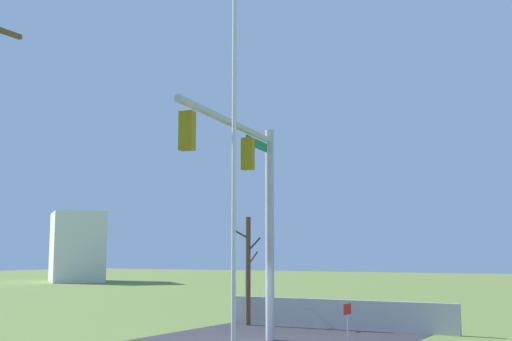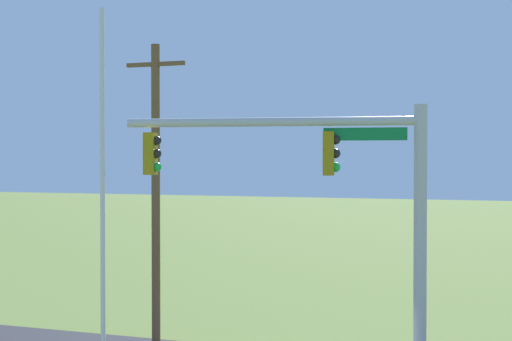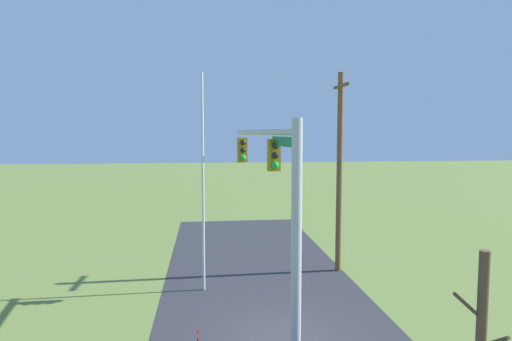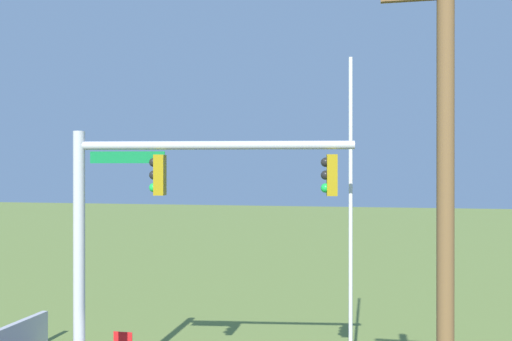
# 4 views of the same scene
# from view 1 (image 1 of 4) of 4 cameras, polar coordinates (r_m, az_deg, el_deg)

# --- Properties ---
(sidewalk_corner) EXTENTS (6.00, 6.00, 0.01)m
(sidewalk_corner) POSITION_cam_1_polar(r_m,az_deg,el_deg) (22.78, 2.42, -13.84)
(sidewalk_corner) COLOR #B7B5AD
(sidewalk_corner) RESTS_ON ground_plane
(retaining_fence) EXTENTS (0.20, 8.72, 1.05)m
(retaining_fence) POSITION_cam_1_polar(r_m,az_deg,el_deg) (25.21, 6.95, -11.95)
(retaining_fence) COLOR #A8A8AD
(retaining_fence) RESTS_ON ground_plane
(signal_mast) EXTENTS (6.61, 1.25, 6.71)m
(signal_mast) POSITION_cam_1_polar(r_m,az_deg,el_deg) (20.22, -0.46, -1.46)
(signal_mast) COLOR #B2B5BA
(signal_mast) RESTS_ON ground_plane
(flagpole) EXTENTS (0.10, 0.10, 8.67)m
(flagpole) POSITION_cam_1_polar(r_m,az_deg,el_deg) (15.16, -1.87, -0.87)
(flagpole) COLOR silver
(flagpole) RESTS_ON ground_plane
(bare_tree) EXTENTS (1.27, 1.02, 4.13)m
(bare_tree) POSITION_cam_1_polar(r_m,az_deg,el_deg) (26.22, -0.67, -8.31)
(bare_tree) COLOR brown
(bare_tree) RESTS_ON ground_plane
(open_sign) EXTENTS (0.56, 0.04, 1.22)m
(open_sign) POSITION_cam_1_polar(r_m,az_deg,el_deg) (20.80, 7.72, -11.94)
(open_sign) COLOR silver
(open_sign) RESTS_ON ground_plane
(distant_building) EXTENTS (8.43, 8.72, 6.74)m
(distant_building) POSITION_cam_1_polar(r_m,az_deg,el_deg) (69.10, -14.88, -6.26)
(distant_building) COLOR silver
(distant_building) RESTS_ON ground_plane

